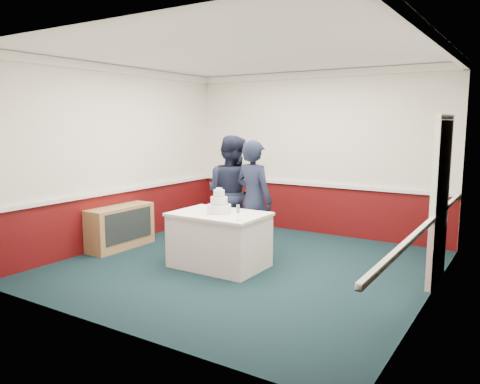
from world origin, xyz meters
The scene contains 9 objects.
ground centered at (0.00, 0.00, 0.00)m, with size 5.00×5.00×0.00m, color black.
room_shell centered at (0.08, 0.61, 1.97)m, with size 5.00×5.00×3.00m.
sideboard centered at (-2.28, -0.25, 0.35)m, with size 0.41×1.20×0.70m.
cake_table centered at (-0.31, -0.21, 0.40)m, with size 1.32×0.92×0.79m.
wedding_cake centered at (-0.31, -0.21, 0.90)m, with size 0.35×0.35×0.36m.
cake_knife centered at (-0.34, -0.41, 0.79)m, with size 0.01×0.22×0.01m, color silver.
champagne_flute centered at (0.19, -0.49, 0.93)m, with size 0.05×0.05×0.21m.
person_man centered at (-0.66, 0.65, 0.93)m, with size 0.91×0.71×1.87m, color black.
person_woman centered at (-0.11, 0.43, 0.91)m, with size 0.66×0.43×1.81m, color black.
Camera 1 is at (3.45, -5.59, 2.07)m, focal length 35.00 mm.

